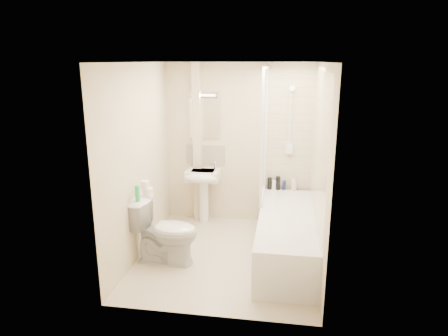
# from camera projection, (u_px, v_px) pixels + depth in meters

# --- Properties ---
(floor) EXTENTS (2.50, 2.50, 0.00)m
(floor) POSITION_uv_depth(u_px,v_px,m) (226.00, 256.00, 5.10)
(floor) COLOR beige
(floor) RESTS_ON ground
(wall_back) EXTENTS (2.20, 0.02, 2.40)m
(wall_back) POSITION_uv_depth(u_px,v_px,m) (239.00, 145.00, 5.98)
(wall_back) COLOR beige
(wall_back) RESTS_ON ground
(wall_left) EXTENTS (0.02, 2.50, 2.40)m
(wall_left) POSITION_uv_depth(u_px,v_px,m) (139.00, 162.00, 4.95)
(wall_left) COLOR beige
(wall_left) RESTS_ON ground
(wall_right) EXTENTS (0.02, 2.50, 2.40)m
(wall_right) POSITION_uv_depth(u_px,v_px,m) (320.00, 169.00, 4.63)
(wall_right) COLOR beige
(wall_right) RESTS_ON ground
(ceiling) EXTENTS (2.20, 2.50, 0.02)m
(ceiling) POSITION_uv_depth(u_px,v_px,m) (227.00, 62.00, 4.48)
(ceiling) COLOR white
(ceiling) RESTS_ON wall_back
(tile_back) EXTENTS (0.70, 0.01, 1.75)m
(tile_back) POSITION_uv_depth(u_px,v_px,m) (290.00, 131.00, 5.80)
(tile_back) COLOR beige
(tile_back) RESTS_ON wall_back
(tile_right) EXTENTS (0.01, 2.10, 1.75)m
(tile_right) POSITION_uv_depth(u_px,v_px,m) (319.00, 148.00, 4.69)
(tile_right) COLOR beige
(tile_right) RESTS_ON wall_right
(pipe_boxing) EXTENTS (0.12, 0.12, 2.40)m
(pipe_boxing) POSITION_uv_depth(u_px,v_px,m) (197.00, 144.00, 6.02)
(pipe_boxing) COLOR beige
(pipe_boxing) RESTS_ON ground
(splashback) EXTENTS (0.60, 0.02, 0.30)m
(splashback) POSITION_uv_depth(u_px,v_px,m) (205.00, 154.00, 6.09)
(splashback) COLOR beige
(splashback) RESTS_ON wall_back
(mirror) EXTENTS (0.46, 0.01, 0.60)m
(mirror) POSITION_uv_depth(u_px,v_px,m) (205.00, 119.00, 5.95)
(mirror) COLOR white
(mirror) RESTS_ON wall_back
(strip_light) EXTENTS (0.42, 0.07, 0.07)m
(strip_light) POSITION_uv_depth(u_px,v_px,m) (204.00, 94.00, 5.83)
(strip_light) COLOR silver
(strip_light) RESTS_ON wall_back
(bathtub) EXTENTS (0.70, 2.10, 0.55)m
(bathtub) POSITION_uv_depth(u_px,v_px,m) (286.00, 235.00, 5.03)
(bathtub) COLOR white
(bathtub) RESTS_ON ground
(shower_screen) EXTENTS (0.04, 0.92, 1.80)m
(shower_screen) POSITION_uv_depth(u_px,v_px,m) (264.00, 134.00, 5.43)
(shower_screen) COLOR white
(shower_screen) RESTS_ON bathtub
(shower_fixture) EXTENTS (0.10, 0.16, 0.99)m
(shower_fixture) POSITION_uv_depth(u_px,v_px,m) (290.00, 123.00, 5.73)
(shower_fixture) COLOR white
(shower_fixture) RESTS_ON wall_back
(pedestal_sink) EXTENTS (0.49, 0.46, 0.95)m
(pedestal_sink) POSITION_uv_depth(u_px,v_px,m) (203.00, 182.00, 5.97)
(pedestal_sink) COLOR white
(pedestal_sink) RESTS_ON ground
(bottle_black_a) EXTENTS (0.07, 0.07, 0.18)m
(bottle_black_a) POSITION_uv_depth(u_px,v_px,m) (270.00, 183.00, 5.97)
(bottle_black_a) COLOR black
(bottle_black_a) RESTS_ON bathtub
(bottle_white_a) EXTENTS (0.06, 0.06, 0.14)m
(bottle_white_a) POSITION_uv_depth(u_px,v_px,m) (274.00, 185.00, 5.97)
(bottle_white_a) COLOR white
(bottle_white_a) RESTS_ON bathtub
(bottle_black_b) EXTENTS (0.07, 0.07, 0.20)m
(bottle_black_b) POSITION_uv_depth(u_px,v_px,m) (278.00, 183.00, 5.95)
(bottle_black_b) COLOR black
(bottle_black_b) RESTS_ON bathtub
(bottle_blue) EXTENTS (0.05, 0.05, 0.14)m
(bottle_blue) POSITION_uv_depth(u_px,v_px,m) (284.00, 185.00, 5.94)
(bottle_blue) COLOR #121D51
(bottle_blue) RESTS_ON bathtub
(bottle_cream) EXTENTS (0.05, 0.05, 0.19)m
(bottle_cream) POSITION_uv_depth(u_px,v_px,m) (293.00, 184.00, 5.92)
(bottle_cream) COLOR beige
(bottle_cream) RESTS_ON bathtub
(bottle_white_b) EXTENTS (0.06, 0.06, 0.16)m
(bottle_white_b) POSITION_uv_depth(u_px,v_px,m) (294.00, 185.00, 5.92)
(bottle_white_b) COLOR silver
(bottle_white_b) RESTS_ON bathtub
(toilet) EXTENTS (0.54, 0.84, 0.81)m
(toilet) POSITION_uv_depth(u_px,v_px,m) (165.00, 231.00, 4.88)
(toilet) COLOR white
(toilet) RESTS_ON ground
(toilet_roll_lower) EXTENTS (0.12, 0.12, 0.10)m
(toilet_roll_lower) POSITION_uv_depth(u_px,v_px,m) (148.00, 192.00, 4.89)
(toilet_roll_lower) COLOR white
(toilet_roll_lower) RESTS_ON toilet
(toilet_roll_upper) EXTENTS (0.10, 0.10, 0.10)m
(toilet_roll_upper) POSITION_uv_depth(u_px,v_px,m) (145.00, 185.00, 4.85)
(toilet_roll_upper) COLOR white
(toilet_roll_upper) RESTS_ON toilet_roll_lower
(green_bottle) EXTENTS (0.05, 0.05, 0.19)m
(green_bottle) POSITION_uv_depth(u_px,v_px,m) (137.00, 194.00, 4.68)
(green_bottle) COLOR green
(green_bottle) RESTS_ON toilet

